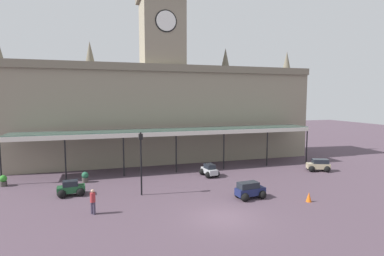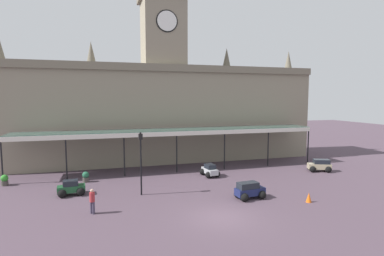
% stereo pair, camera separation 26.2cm
% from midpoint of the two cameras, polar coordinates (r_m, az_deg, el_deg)
% --- Properties ---
extents(ground_plane, '(140.00, 140.00, 0.00)m').
position_cam_midpoint_polar(ground_plane, '(20.20, 5.99, -16.41)').
color(ground_plane, '#4F3E4A').
extents(station_building, '(36.57, 6.65, 20.08)m').
position_cam_midpoint_polar(station_building, '(37.13, -5.17, 3.89)').
color(station_building, gray).
rests_on(station_building, ground).
extents(entrance_canopy, '(31.59, 3.26, 4.29)m').
position_cam_midpoint_polar(entrance_canopy, '(31.87, -3.20, -0.57)').
color(entrance_canopy, '#38564C').
rests_on(entrance_canopy, ground).
extents(car_navy_estate, '(2.33, 1.70, 1.27)m').
position_cam_midpoint_polar(car_navy_estate, '(23.78, 11.10, -11.61)').
color(car_navy_estate, '#19214C').
rests_on(car_navy_estate, ground).
extents(car_silver_sedan, '(1.67, 2.14, 1.19)m').
position_cam_midpoint_polar(car_silver_sedan, '(29.79, 3.63, -8.10)').
color(car_silver_sedan, '#B2B5BA').
rests_on(car_silver_sedan, ground).
extents(car_beige_estate, '(2.42, 2.06, 1.27)m').
position_cam_midpoint_polar(car_beige_estate, '(34.29, 23.12, -6.61)').
color(car_beige_estate, tan).
rests_on(car_beige_estate, ground).
extents(car_green_sedan, '(2.12, 1.64, 1.19)m').
position_cam_midpoint_polar(car_green_sedan, '(25.89, -21.52, -10.61)').
color(car_green_sedan, '#1E512D').
rests_on(car_green_sedan, ground).
extents(pedestrian_beside_cars, '(0.34, 0.34, 1.67)m').
position_cam_midpoint_polar(pedestrian_beside_cars, '(21.35, -17.95, -12.84)').
color(pedestrian_beside_cars, '#3F384C').
rests_on(pedestrian_beside_cars, ground).
extents(victorian_lamppost, '(0.30, 0.30, 4.97)m').
position_cam_midpoint_polar(victorian_lamppost, '(23.88, -9.31, -5.27)').
color(victorian_lamppost, black).
rests_on(victorian_lamppost, ground).
extents(traffic_cone, '(0.40, 0.40, 0.72)m').
position_cam_midpoint_polar(traffic_cone, '(24.25, 21.44, -12.06)').
color(traffic_cone, orange).
rests_on(traffic_cone, ground).
extents(planter_by_canopy, '(0.60, 0.60, 0.96)m').
position_cam_midpoint_polar(planter_by_canopy, '(31.15, -31.63, -8.36)').
color(planter_by_canopy, '#47423D').
rests_on(planter_by_canopy, ground).
extents(planter_forecourt_centre, '(0.60, 0.60, 0.96)m').
position_cam_midpoint_polar(planter_forecourt_centre, '(29.31, -19.15, -8.66)').
color(planter_forecourt_centre, '#47423D').
rests_on(planter_forecourt_centre, ground).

